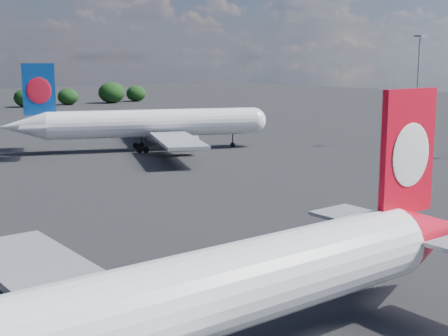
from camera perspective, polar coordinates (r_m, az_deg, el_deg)
qantas_airliner at (r=31.70m, az=-2.35°, el=-11.85°), size 43.46×41.22×14.24m
china_southern_airliner at (r=110.21m, az=-7.26°, el=4.00°), size 44.61×42.97×15.21m
floodlight_mast_near at (r=120.24m, az=17.33°, el=8.23°), size 1.60×1.60×20.12m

